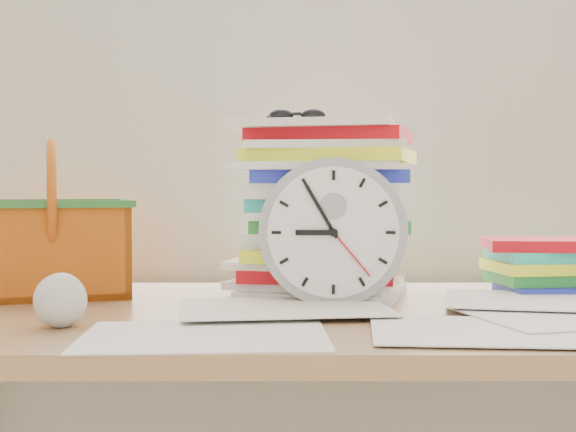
{
  "coord_description": "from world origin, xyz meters",
  "views": [
    {
      "loc": [
        -0.03,
        0.34,
        0.94
      ],
      "look_at": [
        -0.02,
        1.6,
        0.9
      ],
      "focal_mm": 50.0,
      "sensor_mm": 36.0,
      "label": 1
    }
  ],
  "objects_px": {
    "clock": "(332,231)",
    "basket": "(52,220)",
    "book_stack": "(554,267)",
    "desk": "(302,356)",
    "paper_stack": "(323,209)"
  },
  "relations": [
    {
      "from": "desk",
      "to": "paper_stack",
      "type": "bearing_deg",
      "value": 76.94
    },
    {
      "from": "desk",
      "to": "clock",
      "type": "bearing_deg",
      "value": 41.57
    },
    {
      "from": "desk",
      "to": "book_stack",
      "type": "height_order",
      "value": "book_stack"
    },
    {
      "from": "desk",
      "to": "basket",
      "type": "relative_size",
      "value": 5.19
    },
    {
      "from": "desk",
      "to": "basket",
      "type": "distance_m",
      "value": 0.51
    },
    {
      "from": "book_stack",
      "to": "basket",
      "type": "xyz_separation_m",
      "value": [
        -0.89,
        -0.01,
        0.08
      ]
    },
    {
      "from": "clock",
      "to": "basket",
      "type": "xyz_separation_m",
      "value": [
        -0.49,
        0.11,
        0.01
      ]
    },
    {
      "from": "paper_stack",
      "to": "book_stack",
      "type": "distance_m",
      "value": 0.43
    },
    {
      "from": "paper_stack",
      "to": "book_stack",
      "type": "bearing_deg",
      "value": -0.73
    },
    {
      "from": "paper_stack",
      "to": "clock",
      "type": "distance_m",
      "value": 0.14
    },
    {
      "from": "book_stack",
      "to": "basket",
      "type": "distance_m",
      "value": 0.9
    },
    {
      "from": "desk",
      "to": "clock",
      "type": "xyz_separation_m",
      "value": [
        0.05,
        0.04,
        0.19
      ]
    },
    {
      "from": "paper_stack",
      "to": "basket",
      "type": "relative_size",
      "value": 1.16
    },
    {
      "from": "paper_stack",
      "to": "basket",
      "type": "bearing_deg",
      "value": -177.87
    },
    {
      "from": "paper_stack",
      "to": "clock",
      "type": "xyz_separation_m",
      "value": [
        0.01,
        -0.13,
        -0.03
      ]
    }
  ]
}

